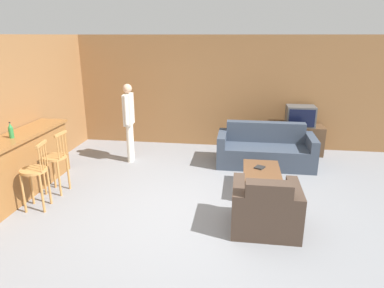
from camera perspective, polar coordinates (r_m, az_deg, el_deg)
ground_plane at (r=5.30m, az=0.04°, el=-11.53°), size 24.00×24.00×0.00m
wall_back at (r=8.20m, az=3.53°, el=8.64°), size 9.40×0.08×2.60m
wall_left at (r=7.14m, az=-25.54°, el=5.59°), size 0.08×8.49×2.60m
bar_counter at (r=6.30m, az=-27.34°, el=-3.54°), size 0.55×2.66×1.03m
bar_chair_near at (r=5.74m, az=-24.66°, el=-4.64°), size 0.46×0.46×1.07m
bar_chair_mid at (r=6.20m, az=-21.81°, el=-2.65°), size 0.42×0.42×1.07m
couch_far at (r=7.25m, az=12.09°, el=-1.07°), size 1.95×0.86×0.85m
armchair_near at (r=4.88m, az=12.16°, el=-10.60°), size 0.91×0.82×0.82m
coffee_table at (r=5.97m, az=11.54°, el=-4.77°), size 0.62×1.01×0.40m
tv_unit at (r=8.14m, az=17.26°, el=0.73°), size 1.07×0.50×0.65m
tv at (r=8.00m, az=17.61°, el=4.48°), size 0.62×0.45×0.45m
bottle at (r=6.12m, az=-27.95°, el=1.96°), size 0.07×0.07×0.26m
book_on_table at (r=6.02m, az=11.20°, el=-3.84°), size 0.20×0.21×0.02m
person_by_window at (r=7.24m, az=-10.47°, el=4.28°), size 0.19×0.50×1.65m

